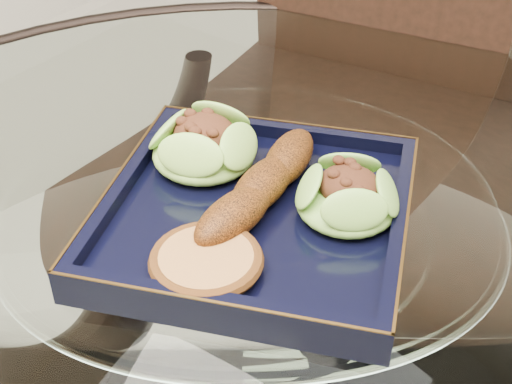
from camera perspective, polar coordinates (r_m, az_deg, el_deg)
The scene contains 7 objects.
dining_table at distance 0.75m, azimuth -0.41°, elevation -13.79°, with size 1.13×1.13×0.77m.
dining_chair at distance 1.10m, azimuth 6.52°, elevation -1.02°, with size 0.44×0.44×0.91m.
navy_plate at distance 0.65m, azimuth -0.00°, elevation -2.12°, with size 0.27×0.27×0.02m, color black.
lettuce_wrap_left at distance 0.70m, azimuth -4.21°, elevation 3.54°, with size 0.10×0.10×0.04m, color #6DA730.
lettuce_wrap_right at distance 0.64m, azimuth 7.30°, elevation -0.57°, with size 0.09×0.09×0.03m, color #66A730.
roasted_plantain at distance 0.65m, azimuth 0.53°, elevation 0.57°, with size 0.19×0.04×0.04m, color #672F0A.
crumb_patty at distance 0.58m, azimuth -4.00°, elevation -5.65°, with size 0.08×0.08×0.02m, color #B8763D.
Camera 1 is at (0.28, -0.39, 1.18)m, focal length 50.00 mm.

